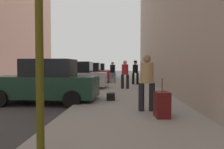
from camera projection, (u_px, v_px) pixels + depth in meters
sidewalk at (129, 101)px, 9.07m from camera, size 4.00×40.00×0.15m
parked_dark_green_sedan at (46, 83)px, 8.82m from camera, size 4.26×2.17×1.79m
parked_silver_sedan at (74, 77)px, 13.81m from camera, size 4.21×2.07×1.79m
parked_red_hatchback at (87, 74)px, 18.65m from camera, size 4.22×2.10×1.79m
parked_gray_coupe at (94, 72)px, 23.49m from camera, size 4.26×2.17×1.79m
fire_hydrant at (106, 79)px, 16.61m from camera, size 0.42×0.22×0.70m
pedestrian_in_tan_coat at (147, 80)px, 6.61m from camera, size 0.50×0.41×1.71m
pedestrian_with_fedora at (135, 71)px, 16.27m from camera, size 0.53×0.49×1.78m
pedestrian_in_jeans at (113, 71)px, 17.34m from camera, size 0.53×0.48×1.71m
pedestrian_in_red_jacket at (125, 73)px, 13.15m from camera, size 0.53×0.50×1.71m
rolling_suitcase at (162, 104)px, 5.83m from camera, size 0.39×0.58×1.04m
duffel_bag at (111, 97)px, 8.77m from camera, size 0.32×0.44×0.28m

